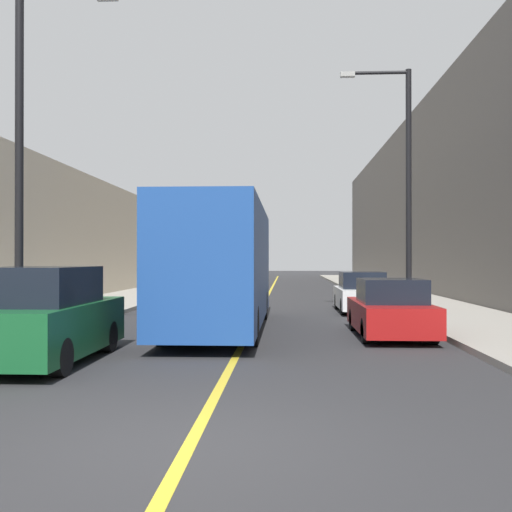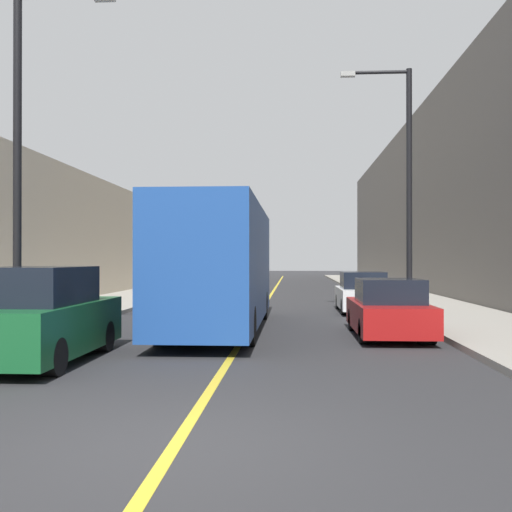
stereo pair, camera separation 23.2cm
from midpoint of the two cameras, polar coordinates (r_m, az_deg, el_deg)
ground_plane at (r=6.92m, az=-6.74°, el=-17.51°), size 200.00×200.00×0.00m
sidewalk_left at (r=37.46m, az=-9.02°, el=-3.33°), size 3.93×72.00×0.15m
sidewalk_right at (r=37.01m, az=12.64°, el=-3.36°), size 3.93×72.00×0.15m
building_row_left at (r=38.48m, az=-14.79°, el=1.37°), size 4.00×72.00×6.35m
building_row_right at (r=37.96m, az=18.58°, el=5.20°), size 4.00×72.00×11.37m
road_center_line at (r=36.58m, az=1.74°, el=-3.52°), size 0.16×72.00×0.01m
bus at (r=17.30m, az=-3.00°, el=-0.87°), size 2.41×10.14×3.54m
parked_suv_left at (r=12.59m, az=-19.50°, el=-5.62°), size 1.98×4.50×1.90m
car_right_near at (r=16.17m, az=12.91°, el=-5.11°), size 1.81×4.38×1.54m
car_right_mid at (r=23.47m, az=10.37°, el=-3.60°), size 1.81×4.22×1.57m
street_lamp_left at (r=15.56m, az=-20.73°, el=10.00°), size 2.47×0.24×8.29m
street_lamp_right at (r=21.65m, az=14.19°, el=7.39°), size 2.47×0.24×8.53m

